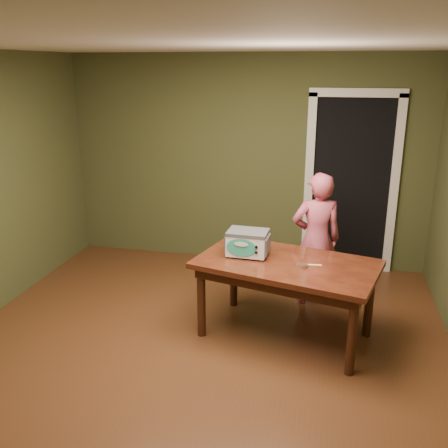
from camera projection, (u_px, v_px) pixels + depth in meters
The scene contains 8 objects.
floor at pixel (192, 363), 4.30m from camera, with size 5.00×5.00×0.00m, color #522C17.
room_shell at pixel (188, 168), 3.78m from camera, with size 4.52×5.02×2.61m.
doorway at pixel (350, 181), 6.30m from camera, with size 1.10×0.66×2.25m.
dining_table at pixel (287, 272), 4.55m from camera, with size 1.77×1.26×0.75m.
toy_oven at pixel (248, 242), 4.63m from camera, with size 0.40×0.29×0.24m.
baking_pan at pixel (302, 265), 4.41m from camera, with size 0.10×0.10×0.02m.
spatula at pixel (311, 265), 4.43m from camera, with size 0.18×0.03×0.01m, color #FCED6D.
child at pixel (316, 240), 5.20m from camera, with size 0.52×0.34×1.43m, color #CA536A.
Camera 1 is at (1.08, -3.58, 2.45)m, focal length 40.00 mm.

